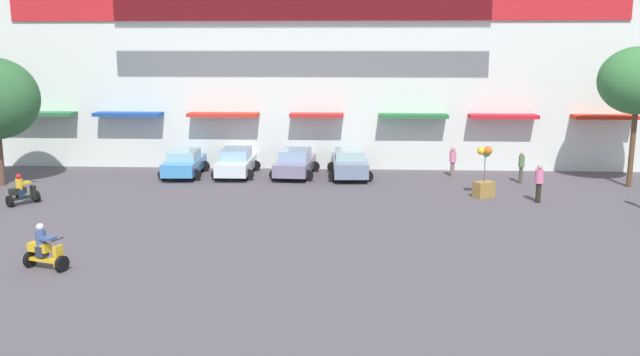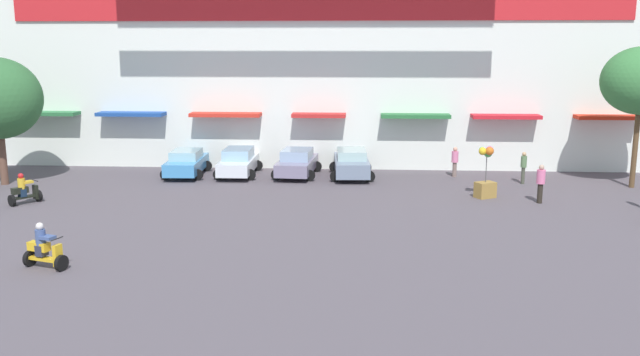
% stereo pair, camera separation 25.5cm
% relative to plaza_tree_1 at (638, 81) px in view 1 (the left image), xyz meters
% --- Properties ---
extents(ground_plane, '(128.00, 128.00, 0.00)m').
position_rel_plaza_tree_1_xyz_m(ground_plane, '(-16.23, -12.94, -5.32)').
color(ground_plane, '#554E54').
extents(colonial_building, '(37.35, 17.53, 19.88)m').
position_rel_plaza_tree_1_xyz_m(colonial_building, '(-16.23, 10.44, 3.33)').
color(colonial_building, white).
rests_on(colonial_building, ground).
extents(plaza_tree_1, '(3.88, 3.43, 7.01)m').
position_rel_plaza_tree_1_xyz_m(plaza_tree_1, '(0.00, 0.00, 0.00)').
color(plaza_tree_1, brown).
rests_on(plaza_tree_1, ground).
extents(parked_car_0, '(2.39, 4.21, 1.42)m').
position_rel_plaza_tree_1_xyz_m(parked_car_0, '(-23.20, 1.59, -4.60)').
color(parked_car_0, '#428FCE').
rests_on(parked_car_0, ground).
extents(parked_car_1, '(2.31, 4.40, 1.50)m').
position_rel_plaza_tree_1_xyz_m(parked_car_1, '(-20.38, 1.88, -4.57)').
color(parked_car_1, silver).
rests_on(parked_car_1, ground).
extents(parked_car_2, '(2.56, 4.36, 1.48)m').
position_rel_plaza_tree_1_xyz_m(parked_car_2, '(-17.15, 1.89, -4.58)').
color(parked_car_2, gray).
rests_on(parked_car_2, ground).
extents(parked_car_3, '(2.54, 4.45, 1.51)m').
position_rel_plaza_tree_1_xyz_m(parked_car_3, '(-14.18, 1.78, -4.55)').
color(parked_car_3, slate).
rests_on(parked_car_3, ground).
extents(scooter_rider_0, '(1.53, 0.94, 1.52)m').
position_rel_plaza_tree_1_xyz_m(scooter_rider_0, '(-23.81, -13.95, -4.69)').
color(scooter_rider_0, black).
rests_on(scooter_rider_0, ground).
extents(scooter_rider_1, '(1.24, 1.43, 1.44)m').
position_rel_plaza_tree_1_xyz_m(scooter_rider_1, '(-28.83, -5.40, -4.73)').
color(scooter_rider_1, black).
rests_on(scooter_rider_1, ground).
extents(pedestrian_0, '(0.51, 0.51, 1.78)m').
position_rel_plaza_tree_1_xyz_m(pedestrian_0, '(-5.51, -3.74, -4.31)').
color(pedestrian_0, '#2A241D').
rests_on(pedestrian_0, ground).
extents(pedestrian_1, '(0.34, 0.34, 1.67)m').
position_rel_plaza_tree_1_xyz_m(pedestrian_1, '(-5.29, 0.55, -4.35)').
color(pedestrian_1, '#46493B').
rests_on(pedestrian_1, ground).
extents(pedestrian_2, '(0.48, 0.48, 1.65)m').
position_rel_plaza_tree_1_xyz_m(pedestrian_2, '(-8.58, 2.18, -4.39)').
color(pedestrian_2, '#7C665E').
rests_on(pedestrian_2, ground).
extents(balloon_vendor_cart, '(1.08, 0.96, 2.46)m').
position_rel_plaza_tree_1_xyz_m(balloon_vendor_cart, '(-7.80, -2.81, -4.25)').
color(balloon_vendor_cart, olive).
rests_on(balloon_vendor_cart, ground).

